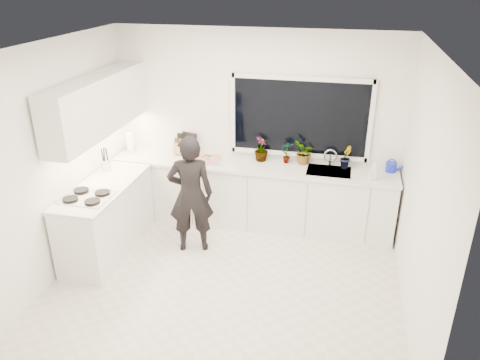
# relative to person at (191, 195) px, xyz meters

# --- Properties ---
(floor) EXTENTS (4.00, 3.50, 0.02)m
(floor) POSITION_rel_person_xyz_m (0.61, -0.61, -0.79)
(floor) COLOR beige
(floor) RESTS_ON ground
(wall_back) EXTENTS (4.00, 0.02, 2.70)m
(wall_back) POSITION_rel_person_xyz_m (0.61, 1.15, 0.57)
(wall_back) COLOR white
(wall_back) RESTS_ON ground
(wall_left) EXTENTS (0.02, 3.50, 2.70)m
(wall_left) POSITION_rel_person_xyz_m (-1.40, -0.61, 0.57)
(wall_left) COLOR white
(wall_left) RESTS_ON ground
(wall_right) EXTENTS (0.02, 3.50, 2.70)m
(wall_right) POSITION_rel_person_xyz_m (2.62, -0.61, 0.57)
(wall_right) COLOR white
(wall_right) RESTS_ON ground
(ceiling) EXTENTS (4.00, 3.50, 0.02)m
(ceiling) POSITION_rel_person_xyz_m (0.61, -0.61, 1.93)
(ceiling) COLOR white
(ceiling) RESTS_ON wall_back
(window) EXTENTS (1.80, 0.02, 1.00)m
(window) POSITION_rel_person_xyz_m (1.21, 1.11, 0.77)
(window) COLOR black
(window) RESTS_ON wall_back
(base_cabinets_back) EXTENTS (3.92, 0.58, 0.88)m
(base_cabinets_back) POSITION_rel_person_xyz_m (0.61, 0.84, -0.34)
(base_cabinets_back) COLOR white
(base_cabinets_back) RESTS_ON floor
(base_cabinets_left) EXTENTS (0.58, 1.60, 0.88)m
(base_cabinets_left) POSITION_rel_person_xyz_m (-1.06, -0.26, -0.34)
(base_cabinets_left) COLOR white
(base_cabinets_left) RESTS_ON floor
(countertop_back) EXTENTS (3.94, 0.62, 0.04)m
(countertop_back) POSITION_rel_person_xyz_m (0.61, 0.83, 0.12)
(countertop_back) COLOR silver
(countertop_back) RESTS_ON base_cabinets_back
(countertop_left) EXTENTS (0.62, 1.60, 0.04)m
(countertop_left) POSITION_rel_person_xyz_m (-1.06, -0.26, 0.12)
(countertop_left) COLOR silver
(countertop_left) RESTS_ON base_cabinets_left
(upper_cabinets) EXTENTS (0.34, 2.10, 0.70)m
(upper_cabinets) POSITION_rel_person_xyz_m (-1.18, 0.09, 1.07)
(upper_cabinets) COLOR white
(upper_cabinets) RESTS_ON wall_left
(sink) EXTENTS (0.58, 0.42, 0.14)m
(sink) POSITION_rel_person_xyz_m (1.66, 0.84, 0.09)
(sink) COLOR silver
(sink) RESTS_ON countertop_back
(faucet) EXTENTS (0.03, 0.03, 0.22)m
(faucet) POSITION_rel_person_xyz_m (1.66, 1.04, 0.25)
(faucet) COLOR silver
(faucet) RESTS_ON countertop_back
(stovetop) EXTENTS (0.56, 0.48, 0.03)m
(stovetop) POSITION_rel_person_xyz_m (-1.08, -0.61, 0.15)
(stovetop) COLOR black
(stovetop) RESTS_ON countertop_left
(person) EXTENTS (0.66, 0.53, 1.57)m
(person) POSITION_rel_person_xyz_m (0.00, 0.00, 0.00)
(person) COLOR black
(person) RESTS_ON floor
(pizza_tray) EXTENTS (0.56, 0.46, 0.03)m
(pizza_tray) POSITION_rel_person_xyz_m (-0.09, 0.81, 0.15)
(pizza_tray) COLOR silver
(pizza_tray) RESTS_ON countertop_back
(pizza) EXTENTS (0.51, 0.41, 0.01)m
(pizza) POSITION_rel_person_xyz_m (-0.09, 0.81, 0.17)
(pizza) COLOR red
(pizza) RESTS_ON pizza_tray
(watering_can) EXTENTS (0.18, 0.18, 0.13)m
(watering_can) POSITION_rel_person_xyz_m (2.46, 1.00, 0.20)
(watering_can) COLOR #1527CA
(watering_can) RESTS_ON countertop_back
(paper_towel_roll) EXTENTS (0.14, 0.14, 0.26)m
(paper_towel_roll) POSITION_rel_person_xyz_m (-1.24, 0.94, 0.27)
(paper_towel_roll) COLOR white
(paper_towel_roll) RESTS_ON countertop_back
(knife_block) EXTENTS (0.16, 0.14, 0.22)m
(knife_block) POSITION_rel_person_xyz_m (-0.49, 0.98, 0.25)
(knife_block) COLOR #9E7E49
(knife_block) RESTS_ON countertop_back
(utensil_crock) EXTENTS (0.15, 0.15, 0.16)m
(utensil_crock) POSITION_rel_person_xyz_m (-1.24, 0.19, 0.22)
(utensil_crock) COLOR #ADACB1
(utensil_crock) RESTS_ON countertop_left
(picture_frame_large) EXTENTS (0.22, 0.04, 0.28)m
(picture_frame_large) POSITION_rel_person_xyz_m (-0.44, 1.08, 0.28)
(picture_frame_large) COLOR black
(picture_frame_large) RESTS_ON countertop_back
(picture_frame_small) EXTENTS (0.24, 0.10, 0.30)m
(picture_frame_small) POSITION_rel_person_xyz_m (-0.37, 1.08, 0.29)
(picture_frame_small) COLOR black
(picture_frame_small) RESTS_ON countertop_back
(herb_plants) EXTENTS (1.34, 0.30, 0.34)m
(herb_plants) POSITION_rel_person_xyz_m (1.21, 1.00, 0.30)
(herb_plants) COLOR #26662D
(herb_plants) RESTS_ON countertop_back
(soap_bottles) EXTENTS (0.13, 0.12, 0.28)m
(soap_bottles) POSITION_rel_person_xyz_m (2.24, 0.69, 0.26)
(soap_bottles) COLOR #D8BF66
(soap_bottles) RESTS_ON countertop_back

